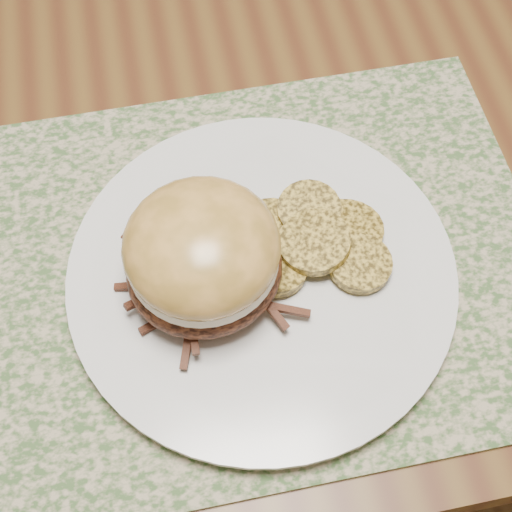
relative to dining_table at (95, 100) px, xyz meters
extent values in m
plane|color=brown|center=(0.00, 0.00, -0.67)|extent=(3.50, 3.50, 0.00)
cube|color=brown|center=(0.00, 0.00, 0.06)|extent=(1.50, 0.90, 0.04)
cube|color=#3F5C2F|center=(0.10, -0.26, 0.08)|extent=(0.45, 0.33, 0.00)
cylinder|color=silver|center=(0.11, -0.27, 0.09)|extent=(0.26, 0.26, 0.02)
ellipsoid|color=black|center=(0.07, -0.27, 0.12)|extent=(0.12, 0.12, 0.04)
cylinder|color=beige|center=(0.07, -0.27, 0.14)|extent=(0.12, 0.12, 0.01)
ellipsoid|color=#C08A3F|center=(0.07, -0.27, 0.15)|extent=(0.12, 0.12, 0.06)
cylinder|color=gold|center=(0.13, -0.24, 0.10)|extent=(0.06, 0.06, 0.01)
cylinder|color=gold|center=(0.16, -0.24, 0.11)|extent=(0.05, 0.05, 0.01)
cylinder|color=gold|center=(0.18, -0.25, 0.10)|extent=(0.07, 0.07, 0.02)
cylinder|color=gold|center=(0.12, -0.28, 0.11)|extent=(0.06, 0.06, 0.02)
cylinder|color=gold|center=(0.15, -0.27, 0.11)|extent=(0.07, 0.07, 0.02)
cylinder|color=gold|center=(0.18, -0.28, 0.11)|extent=(0.05, 0.05, 0.01)
camera|label=1|loc=(0.06, -0.50, 0.54)|focal=50.00mm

